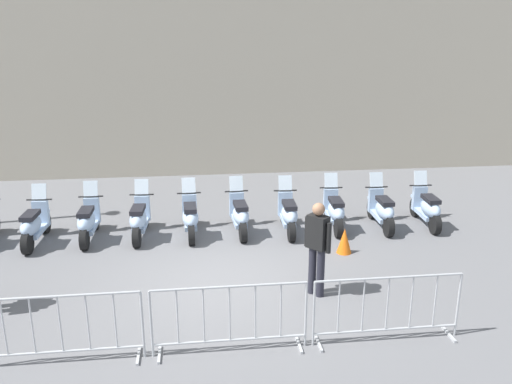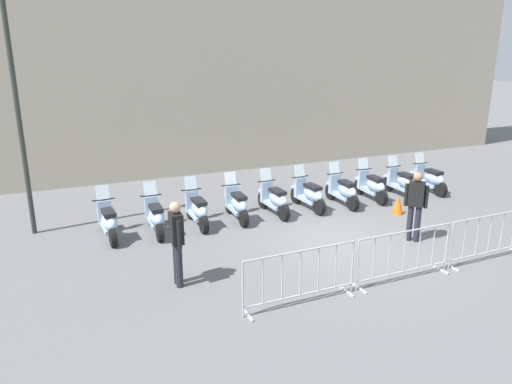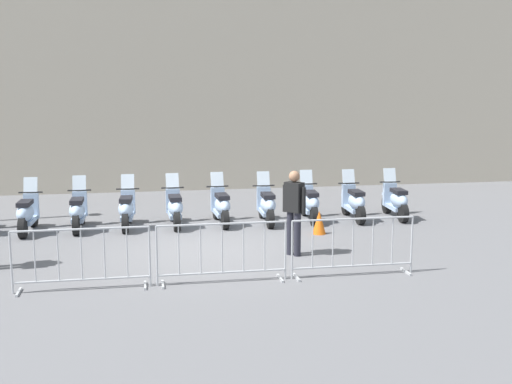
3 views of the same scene
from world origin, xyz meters
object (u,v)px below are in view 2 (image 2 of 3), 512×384
(motorcycle_9, at_px, (430,179))
(officer_near_row_end, at_px, (177,239))
(motorcycle_1, at_px, (155,217))
(motorcycle_2, at_px, (197,210))
(motorcycle_8, at_px, (403,183))
(barrier_segment_0, at_px, (300,278))
(motorcycle_5, at_px, (309,195))
(motorcycle_6, at_px, (343,191))
(motorcycle_4, at_px, (275,200))
(officer_mid_plaza, at_px, (416,203))
(motorcycle_3, at_px, (237,204))
(street_lamp, at_px, (15,90))
(traffic_cone, at_px, (398,205))
(barrier_segment_2, at_px, (489,238))
(motorcycle_0, at_px, (108,222))
(motorcycle_7, at_px, (372,186))
(barrier_segment_1, at_px, (404,256))

(motorcycle_9, distance_m, officer_near_row_end, 9.81)
(motorcycle_1, distance_m, motorcycle_2, 1.14)
(motorcycle_8, distance_m, barrier_segment_0, 7.88)
(motorcycle_8, relative_size, officer_near_row_end, 1.00)
(motorcycle_1, xyz_separation_m, motorcycle_5, (4.51, 0.67, 0.00))
(motorcycle_5, distance_m, motorcycle_6, 1.13)
(motorcycle_4, height_order, officer_mid_plaza, officer_mid_plaza)
(motorcycle_3, height_order, officer_mid_plaza, officer_mid_plaza)
(street_lamp, height_order, officer_mid_plaza, street_lamp)
(motorcycle_2, height_order, traffic_cone, motorcycle_2)
(street_lamp, bearing_deg, officer_near_row_end, -51.66)
(motorcycle_2, height_order, motorcycle_9, same)
(motorcycle_3, xyz_separation_m, barrier_segment_0, (-0.09, -4.76, 0.07))
(motorcycle_5, bearing_deg, officer_mid_plaza, -64.12)
(barrier_segment_0, xyz_separation_m, officer_near_row_end, (-2.01, 1.42, 0.45))
(motorcycle_9, relative_size, street_lamp, 0.29)
(officer_mid_plaza, bearing_deg, barrier_segment_2, -58.55)
(motorcycle_0, bearing_deg, motorcycle_8, 6.48)
(motorcycle_6, relative_size, barrier_segment_2, 0.76)
(officer_near_row_end, height_order, traffic_cone, officer_near_row_end)
(motorcycle_1, distance_m, motorcycle_5, 4.56)
(motorcycle_2, bearing_deg, traffic_cone, -7.12)
(motorcycle_9, bearing_deg, motorcycle_7, -174.81)
(barrier_segment_2, bearing_deg, traffic_cone, 91.59)
(motorcycle_1, height_order, motorcycle_2, same)
(motorcycle_9, bearing_deg, motorcycle_3, -173.44)
(motorcycle_2, distance_m, motorcycle_6, 4.55)
(motorcycle_1, height_order, motorcycle_8, same)
(officer_mid_plaza, bearing_deg, street_lamp, 159.65)
(officer_mid_plaza, bearing_deg, motorcycle_1, 158.63)
(motorcycle_4, xyz_separation_m, motorcycle_7, (3.38, 0.44, 0.00))
(motorcycle_0, relative_size, motorcycle_5, 1.00)
(motorcycle_6, relative_size, officer_mid_plaza, 1.00)
(motorcycle_0, bearing_deg, motorcycle_3, 6.73)
(motorcycle_9, bearing_deg, traffic_cone, -144.00)
(motorcycle_4, distance_m, motorcycle_9, 5.68)
(motorcycle_8, relative_size, traffic_cone, 3.14)
(motorcycle_2, bearing_deg, motorcycle_1, -168.11)
(motorcycle_9, height_order, street_lamp, street_lamp)
(motorcycle_0, xyz_separation_m, officer_near_row_end, (1.28, -2.95, 0.53))
(motorcycle_1, distance_m, motorcycle_7, 6.82)
(street_lamp, relative_size, officer_near_row_end, 3.47)
(motorcycle_8, distance_m, traffic_cone, 1.87)
(motorcycle_2, relative_size, motorcycle_7, 1.00)
(motorcycle_2, xyz_separation_m, motorcycle_9, (7.91, 0.93, 0.00))
(motorcycle_5, height_order, officer_near_row_end, officer_near_row_end)
(officer_near_row_end, bearing_deg, traffic_cone, 20.60)
(barrier_segment_1, bearing_deg, officer_near_row_end, 165.49)
(motorcycle_3, height_order, motorcycle_4, same)
(motorcycle_7, bearing_deg, street_lamp, 179.86)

